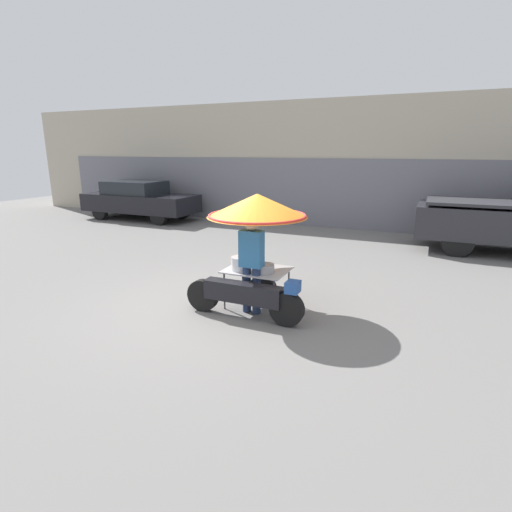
{
  "coord_description": "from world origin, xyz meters",
  "views": [
    {
      "loc": [
        3.22,
        -5.71,
        2.69
      ],
      "look_at": [
        0.54,
        0.32,
        0.93
      ],
      "focal_mm": 28.0,
      "sensor_mm": 36.0,
      "label": 1
    }
  ],
  "objects_px": {
    "vendor_motorcycle_cart": "(256,222)",
    "vendor_person": "(252,260)",
    "parked_car": "(139,200)",
    "potted_plant": "(124,202)"
  },
  "relations": [
    {
      "from": "vendor_person",
      "to": "parked_car",
      "type": "bearing_deg",
      "value": 139.62
    },
    {
      "from": "vendor_motorcycle_cart",
      "to": "potted_plant",
      "type": "xyz_separation_m",
      "value": [
        -9.48,
        7.34,
        -0.98
      ]
    },
    {
      "from": "parked_car",
      "to": "potted_plant",
      "type": "height_order",
      "value": "parked_car"
    },
    {
      "from": "vendor_motorcycle_cart",
      "to": "parked_car",
      "type": "bearing_deg",
      "value": 140.5
    },
    {
      "from": "parked_car",
      "to": "vendor_person",
      "type": "bearing_deg",
      "value": -40.38
    },
    {
      "from": "vendor_person",
      "to": "parked_car",
      "type": "xyz_separation_m",
      "value": [
        -8.0,
        6.8,
        -0.14
      ]
    },
    {
      "from": "vendor_person",
      "to": "parked_car",
      "type": "relative_size",
      "value": 0.36
    },
    {
      "from": "vendor_motorcycle_cart",
      "to": "parked_car",
      "type": "relative_size",
      "value": 0.45
    },
    {
      "from": "vendor_motorcycle_cart",
      "to": "vendor_person",
      "type": "height_order",
      "value": "vendor_motorcycle_cart"
    },
    {
      "from": "vendor_motorcycle_cart",
      "to": "vendor_person",
      "type": "xyz_separation_m",
      "value": [
        0.03,
        -0.23,
        -0.59
      ]
    }
  ]
}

